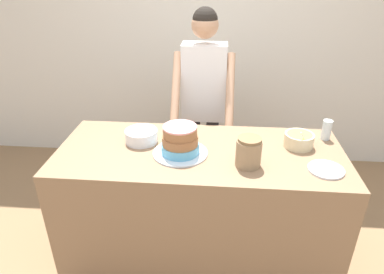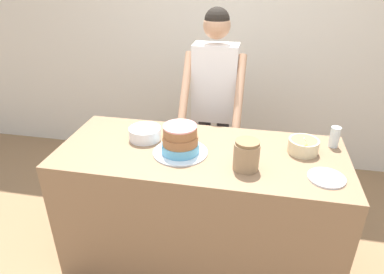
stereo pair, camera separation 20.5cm
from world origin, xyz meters
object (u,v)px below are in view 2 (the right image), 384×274
(frosting_bowl_yellow, at_px, (303,145))
(drinking_glass, at_px, (335,137))
(frosting_bowl_pink, at_px, (145,133))
(ceramic_plate, at_px, (326,178))
(cake, at_px, (180,141))
(person_baker, at_px, (215,92))
(stoneware_jar, at_px, (246,155))

(frosting_bowl_yellow, bearing_deg, drinking_glass, 30.59)
(frosting_bowl_pink, relative_size, drinking_glass, 1.56)
(drinking_glass, distance_m, ceramic_plate, 0.41)
(frosting_bowl_pink, bearing_deg, cake, -26.53)
(frosting_bowl_pink, height_order, frosting_bowl_yellow, frosting_bowl_yellow)
(person_baker, bearing_deg, stoneware_jar, -70.85)
(person_baker, height_order, frosting_bowl_pink, person_baker)
(person_baker, distance_m, frosting_bowl_yellow, 0.89)
(person_baker, xyz_separation_m, drinking_glass, (0.83, -0.50, -0.06))
(cake, relative_size, ceramic_plate, 1.67)
(drinking_glass, height_order, stoneware_jar, stoneware_jar)
(ceramic_plate, bearing_deg, drinking_glass, 76.68)
(cake, xyz_separation_m, frosting_bowl_pink, (-0.27, 0.13, -0.04))
(frosting_bowl_pink, bearing_deg, person_baker, 60.02)
(frosting_bowl_pink, bearing_deg, stoneware_jar, -19.09)
(cake, xyz_separation_m, frosting_bowl_yellow, (0.74, 0.16, -0.03))
(frosting_bowl_pink, xyz_separation_m, stoneware_jar, (0.67, -0.23, 0.04))
(drinking_glass, height_order, ceramic_plate, drinking_glass)
(cake, xyz_separation_m, drinking_glass, (0.93, 0.27, -0.02))
(drinking_glass, xyz_separation_m, ceramic_plate, (-0.09, -0.39, -0.06))
(stoneware_jar, bearing_deg, frosting_bowl_yellow, 37.33)
(person_baker, bearing_deg, frosting_bowl_yellow, -44.16)
(frosting_bowl_pink, distance_m, ceramic_plate, 1.14)
(person_baker, distance_m, ceramic_plate, 1.17)
(person_baker, bearing_deg, frosting_bowl_pink, -119.98)
(frosting_bowl_pink, xyz_separation_m, ceramic_plate, (1.11, -0.25, -0.04))
(cake, bearing_deg, drinking_glass, 16.28)
(person_baker, distance_m, cake, 0.78)
(frosting_bowl_yellow, distance_m, stoneware_jar, 0.42)
(ceramic_plate, relative_size, stoneware_jar, 1.14)
(frosting_bowl_yellow, xyz_separation_m, drinking_glass, (0.20, 0.12, 0.02))
(cake, distance_m, ceramic_plate, 0.85)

